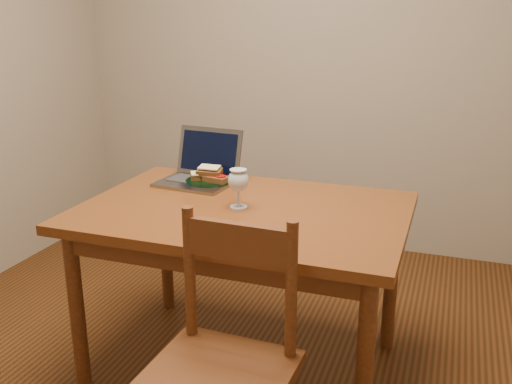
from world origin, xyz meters
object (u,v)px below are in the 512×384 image
(laptop, at_px, (201,168))
(chair, at_px, (221,356))
(table, at_px, (244,227))
(plate, at_px, (209,182))
(milk_glass, at_px, (238,188))

(laptop, bearing_deg, chair, -57.08)
(table, distance_m, plate, 0.38)
(plate, bearing_deg, table, -44.15)
(table, bearing_deg, chair, -74.96)
(plate, distance_m, laptop, 0.08)
(milk_glass, relative_size, laptop, 0.46)
(plate, bearing_deg, milk_glass, -47.13)
(table, bearing_deg, laptop, 137.72)
(milk_glass, distance_m, laptop, 0.42)
(table, xyz_separation_m, milk_glass, (-0.02, -0.01, 0.17))
(chair, height_order, laptop, laptop)
(table, relative_size, laptop, 3.69)
(plate, height_order, milk_glass, milk_glass)
(milk_glass, xyz_separation_m, laptop, (-0.30, 0.30, -0.02))
(chair, relative_size, laptop, 1.30)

